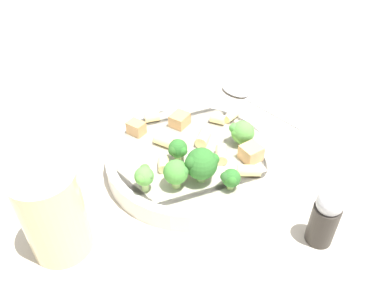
{
  "coord_description": "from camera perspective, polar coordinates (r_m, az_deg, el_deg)",
  "views": [
    {
      "loc": [
        0.01,
        -0.4,
        0.36
      ],
      "look_at": [
        0.0,
        0.0,
        0.04
      ],
      "focal_mm": 35.0,
      "sensor_mm": 36.0,
      "label": 1
    }
  ],
  "objects": [
    {
      "name": "ground_plane",
      "position": [
        0.54,
        -0.0,
        -3.27
      ],
      "size": [
        2.0,
        2.0,
        0.0
      ],
      "primitive_type": "plane",
      "color": "#BCB29E"
    },
    {
      "name": "pasta_bowl",
      "position": [
        0.53,
        -0.0,
        -1.85
      ],
      "size": [
        0.24,
        0.24,
        0.03
      ],
      "color": "silver",
      "rests_on": "ground_plane"
    },
    {
      "name": "broccoli_floret_0",
      "position": [
        0.45,
        -2.32,
        -4.34
      ],
      "size": [
        0.03,
        0.03,
        0.04
      ],
      "color": "#93B766",
      "rests_on": "pasta_bowl"
    },
    {
      "name": "broccoli_floret_1",
      "position": [
        0.46,
        1.47,
        -3.03
      ],
      "size": [
        0.04,
        0.04,
        0.05
      ],
      "color": "#84AD60",
      "rests_on": "pasta_bowl"
    },
    {
      "name": "broccoli_floret_2",
      "position": [
        0.45,
        5.89,
        -5.26
      ],
      "size": [
        0.03,
        0.02,
        0.03
      ],
      "color": "#93B766",
      "rests_on": "pasta_bowl"
    },
    {
      "name": "broccoli_floret_3",
      "position": [
        0.49,
        -2.17,
        -0.81
      ],
      "size": [
        0.03,
        0.03,
        0.03
      ],
      "color": "#9EC175",
      "rests_on": "pasta_bowl"
    },
    {
      "name": "broccoli_floret_4",
      "position": [
        0.52,
        7.58,
        1.78
      ],
      "size": [
        0.04,
        0.03,
        0.04
      ],
      "color": "#9EC175",
      "rests_on": "pasta_bowl"
    },
    {
      "name": "broccoli_floret_5",
      "position": [
        0.45,
        -7.3,
        -4.89
      ],
      "size": [
        0.02,
        0.03,
        0.03
      ],
      "color": "#9EC175",
      "rests_on": "pasta_bowl"
    },
    {
      "name": "rigatoni_0",
      "position": [
        0.5,
        4.5,
        -1.58
      ],
      "size": [
        0.02,
        0.03,
        0.02
      ],
      "primitive_type": "cylinder",
      "rotation": [
        1.57,
        0.0,
        3.11
      ],
      "color": "beige",
      "rests_on": "pasta_bowl"
    },
    {
      "name": "rigatoni_1",
      "position": [
        0.49,
        0.78,
        -2.72
      ],
      "size": [
        0.03,
        0.03,
        0.02
      ],
      "primitive_type": "cylinder",
      "rotation": [
        1.57,
        0.0,
        2.63
      ],
      "color": "beige",
      "rests_on": "pasta_bowl"
    },
    {
      "name": "rigatoni_2",
      "position": [
        0.57,
        -6.09,
        4.08
      ],
      "size": [
        0.03,
        0.02,
        0.01
      ],
      "primitive_type": "cylinder",
      "rotation": [
        1.57,
        0.0,
        1.91
      ],
      "color": "beige",
      "rests_on": "pasta_bowl"
    },
    {
      "name": "rigatoni_3",
      "position": [
        0.52,
        -4.29,
        0.48
      ],
      "size": [
        0.03,
        0.03,
        0.01
      ],
      "primitive_type": "cylinder",
      "rotation": [
        1.57,
        0.0,
        1.09
      ],
      "color": "beige",
      "rests_on": "pasta_bowl"
    },
    {
      "name": "rigatoni_4",
      "position": [
        0.49,
        -4.33,
        -3.14
      ],
      "size": [
        0.02,
        0.02,
        0.01
      ],
      "primitive_type": "cylinder",
      "rotation": [
        1.57,
        0.0,
        0.1
      ],
      "color": "beige",
      "rests_on": "pasta_bowl"
    },
    {
      "name": "rigatoni_5",
      "position": [
        0.52,
        1.67,
        0.86
      ],
      "size": [
        0.02,
        0.03,
        0.02
      ],
      "primitive_type": "cylinder",
      "rotation": [
        1.57,
        0.0,
        2.86
      ],
      "color": "beige",
      "rests_on": "pasta_bowl"
    },
    {
      "name": "rigatoni_6",
      "position": [
        0.58,
        6.09,
        4.38
      ],
      "size": [
        0.03,
        0.03,
        0.01
      ],
      "primitive_type": "cylinder",
      "rotation": [
        1.57,
        0.0,
        2.45
      ],
      "color": "beige",
      "rests_on": "pasta_bowl"
    },
    {
      "name": "rigatoni_7",
      "position": [
        0.48,
        8.67,
        -4.0
      ],
      "size": [
        0.03,
        0.02,
        0.01
      ],
      "primitive_type": "cylinder",
      "rotation": [
        1.57,
        0.0,
        1.56
      ],
      "color": "beige",
      "rests_on": "pasta_bowl"
    },
    {
      "name": "rigatoni_8",
      "position": [
        0.57,
        3.98,
        3.88
      ],
      "size": [
        0.03,
        0.02,
        0.01
      ],
      "primitive_type": "cylinder",
      "rotation": [
        1.57,
        0.0,
        1.2
      ],
      "color": "beige",
      "rests_on": "pasta_bowl"
    },
    {
      "name": "chicken_chunk_0",
      "position": [
        0.56,
        -1.89,
        3.69
      ],
      "size": [
        0.03,
        0.03,
        0.02
      ],
      "primitive_type": "cube",
      "rotation": [
        0.0,
        0.0,
        1.02
      ],
      "color": "tan",
      "rests_on": "pasta_bowl"
    },
    {
      "name": "chicken_chunk_1",
      "position": [
        0.55,
        -8.5,
        2.45
      ],
      "size": [
        0.03,
        0.03,
        0.02
      ],
      "primitive_type": "cube",
      "rotation": [
        0.0,
        0.0,
        2.56
      ],
      "color": "tan",
      "rests_on": "pasta_bowl"
    },
    {
      "name": "chicken_chunk_2",
      "position": [
        0.5,
        8.96,
        -1.36
      ],
      "size": [
        0.03,
        0.03,
        0.02
      ],
      "primitive_type": "cube",
      "rotation": [
        0.0,
        0.0,
        0.61
      ],
      "color": "tan",
      "rests_on": "pasta_bowl"
    },
    {
      "name": "drinking_glass",
      "position": [
        0.44,
        -20.14,
        -10.43
      ],
      "size": [
        0.07,
        0.07,
        0.11
      ],
      "color": "beige",
      "rests_on": "ground_plane"
    },
    {
      "name": "pepper_shaker",
      "position": [
        0.45,
        19.61,
        -10.49
      ],
      "size": [
        0.03,
        0.03,
        0.08
      ],
      "color": "#332D28",
      "rests_on": "ground_plane"
    },
    {
      "name": "spoon",
      "position": [
        0.69,
        8.06,
        7.34
      ],
      "size": [
        0.14,
        0.15,
        0.01
      ],
      "color": "silver",
      "rests_on": "ground_plane"
    }
  ]
}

